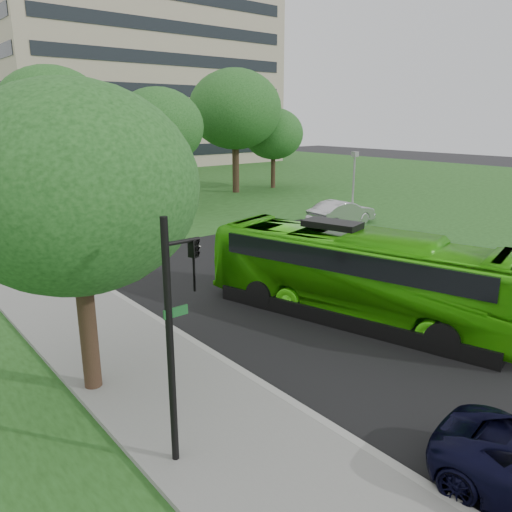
{
  "coord_description": "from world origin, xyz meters",
  "views": [
    {
      "loc": [
        -14.92,
        -10.05,
        7.11
      ],
      "look_at": [
        -2.4,
        5.12,
        1.6
      ],
      "focal_mm": 35.0,
      "sensor_mm": 36.0,
      "label": 1
    }
  ],
  "objects_px": {
    "office_building": "(140,79)",
    "sedan": "(341,213)",
    "tree_park_e": "(273,134)",
    "tree_side_near": "(74,189)",
    "bus": "(359,275)",
    "camera_pole": "(354,177)",
    "tree_park_b": "(52,114)",
    "traffic_light": "(177,325)",
    "tree_park_d": "(235,110)",
    "tree_park_c": "(158,127)"
  },
  "relations": [
    {
      "from": "office_building",
      "to": "sedan",
      "type": "height_order",
      "value": "office_building"
    },
    {
      "from": "tree_park_e",
      "to": "tree_side_near",
      "type": "relative_size",
      "value": 1.0
    },
    {
      "from": "bus",
      "to": "camera_pole",
      "type": "relative_size",
      "value": 2.39
    },
    {
      "from": "tree_park_b",
      "to": "tree_side_near",
      "type": "height_order",
      "value": "tree_park_b"
    },
    {
      "from": "tree_park_e",
      "to": "tree_side_near",
      "type": "bearing_deg",
      "value": -138.3
    },
    {
      "from": "sedan",
      "to": "traffic_light",
      "type": "bearing_deg",
      "value": 124.74
    },
    {
      "from": "office_building",
      "to": "sedan",
      "type": "relative_size",
      "value": 7.91
    },
    {
      "from": "camera_pole",
      "to": "tree_park_e",
      "type": "bearing_deg",
      "value": 78.25
    },
    {
      "from": "tree_park_d",
      "to": "camera_pole",
      "type": "relative_size",
      "value": 2.36
    },
    {
      "from": "tree_park_d",
      "to": "office_building",
      "type": "bearing_deg",
      "value": 77.17
    },
    {
      "from": "tree_park_c",
      "to": "traffic_light",
      "type": "xyz_separation_m",
      "value": [
        -14.85,
        -27.4,
        -3.18
      ]
    },
    {
      "from": "sedan",
      "to": "traffic_light",
      "type": "height_order",
      "value": "traffic_light"
    },
    {
      "from": "tree_park_b",
      "to": "tree_park_e",
      "type": "height_order",
      "value": "tree_park_b"
    },
    {
      "from": "camera_pole",
      "to": "traffic_light",
      "type": "bearing_deg",
      "value": -135.65
    },
    {
      "from": "office_building",
      "to": "tree_park_e",
      "type": "height_order",
      "value": "office_building"
    },
    {
      "from": "tree_park_c",
      "to": "tree_park_d",
      "type": "distance_m",
      "value": 10.4
    },
    {
      "from": "office_building",
      "to": "traffic_light",
      "type": "xyz_separation_m",
      "value": [
        -32.29,
        -63.99,
        -9.36
      ]
    },
    {
      "from": "office_building",
      "to": "tree_park_c",
      "type": "bearing_deg",
      "value": -115.49
    },
    {
      "from": "bus",
      "to": "sedan",
      "type": "height_order",
      "value": "bus"
    },
    {
      "from": "bus",
      "to": "traffic_light",
      "type": "height_order",
      "value": "traffic_light"
    },
    {
      "from": "office_building",
      "to": "camera_pole",
      "type": "bearing_deg",
      "value": -101.39
    },
    {
      "from": "sedan",
      "to": "traffic_light",
      "type": "distance_m",
      "value": 25.31
    },
    {
      "from": "tree_park_e",
      "to": "traffic_light",
      "type": "bearing_deg",
      "value": -133.98
    },
    {
      "from": "tree_park_d",
      "to": "tree_side_near",
      "type": "height_order",
      "value": "tree_park_d"
    },
    {
      "from": "tree_park_d",
      "to": "tree_side_near",
      "type": "bearing_deg",
      "value": -133.31
    },
    {
      "from": "tree_side_near",
      "to": "camera_pole",
      "type": "bearing_deg",
      "value": 23.98
    },
    {
      "from": "tree_park_c",
      "to": "tree_side_near",
      "type": "relative_size",
      "value": 1.16
    },
    {
      "from": "bus",
      "to": "tree_park_d",
      "type": "bearing_deg",
      "value": 45.94
    },
    {
      "from": "camera_pole",
      "to": "tree_side_near",
      "type": "bearing_deg",
      "value": -143.93
    },
    {
      "from": "tree_park_c",
      "to": "tree_side_near",
      "type": "distance_m",
      "value": 27.92
    },
    {
      "from": "tree_park_b",
      "to": "bus",
      "type": "distance_m",
      "value": 28.88
    },
    {
      "from": "tree_park_e",
      "to": "office_building",
      "type": "bearing_deg",
      "value": 85.32
    },
    {
      "from": "camera_pole",
      "to": "tree_park_d",
      "type": "bearing_deg",
      "value": 93.65
    },
    {
      "from": "office_building",
      "to": "tree_side_near",
      "type": "relative_size",
      "value": 5.0
    },
    {
      "from": "tree_park_e",
      "to": "bus",
      "type": "relative_size",
      "value": 0.69
    },
    {
      "from": "office_building",
      "to": "tree_park_c",
      "type": "height_order",
      "value": "office_building"
    },
    {
      "from": "tree_park_b",
      "to": "sedan",
      "type": "height_order",
      "value": "tree_park_b"
    },
    {
      "from": "tree_park_c",
      "to": "tree_park_e",
      "type": "height_order",
      "value": "tree_park_c"
    },
    {
      "from": "tree_park_c",
      "to": "office_building",
      "type": "bearing_deg",
      "value": 64.51
    },
    {
      "from": "tree_park_c",
      "to": "sedan",
      "type": "relative_size",
      "value": 1.84
    },
    {
      "from": "office_building",
      "to": "tree_park_c",
      "type": "relative_size",
      "value": 4.3
    },
    {
      "from": "tree_park_e",
      "to": "tree_park_c",
      "type": "bearing_deg",
      "value": -167.61
    },
    {
      "from": "tree_park_b",
      "to": "tree_park_c",
      "type": "height_order",
      "value": "tree_park_b"
    },
    {
      "from": "tree_park_c",
      "to": "tree_park_d",
      "type": "height_order",
      "value": "tree_park_d"
    },
    {
      "from": "tree_park_c",
      "to": "tree_park_b",
      "type": "bearing_deg",
      "value": 150.91
    },
    {
      "from": "tree_park_d",
      "to": "tree_park_e",
      "type": "distance_m",
      "value": 5.41
    },
    {
      "from": "bus",
      "to": "office_building",
      "type": "bearing_deg",
      "value": 54.47
    },
    {
      "from": "office_building",
      "to": "tree_park_e",
      "type": "relative_size",
      "value": 5.02
    },
    {
      "from": "office_building",
      "to": "bus",
      "type": "bearing_deg",
      "value": -110.71
    },
    {
      "from": "tree_park_d",
      "to": "traffic_light",
      "type": "bearing_deg",
      "value": -128.95
    }
  ]
}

